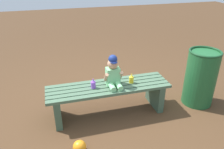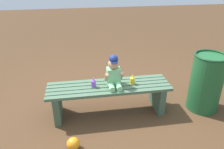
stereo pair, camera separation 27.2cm
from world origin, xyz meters
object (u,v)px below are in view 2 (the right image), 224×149
sippy_cup_left (93,83)px  trash_bin (206,82)px  sippy_cup_right (133,80)px  toy_ball (73,144)px  park_bench (109,94)px  child_figure (114,73)px

sippy_cup_left → trash_bin: bearing=-3.6°
sippy_cup_right → toy_ball: size_ratio=0.87×
trash_bin → sippy_cup_right: bearing=174.6°
sippy_cup_left → sippy_cup_right: same height
sippy_cup_right → trash_bin: 0.99m
park_bench → sippy_cup_left: bearing=-178.9°
park_bench → trash_bin: size_ratio=1.99×
child_figure → sippy_cup_left: child_figure is taller
child_figure → sippy_cup_left: 0.29m
child_figure → toy_ball: bearing=-131.7°
sippy_cup_right → toy_ball: (-0.79, -0.60, -0.40)m
child_figure → sippy_cup_right: 0.27m
park_bench → child_figure: size_ratio=3.88×
park_bench → sippy_cup_left: (-0.20, -0.00, 0.19)m
toy_ball → sippy_cup_left: bearing=64.7°
sippy_cup_left → toy_ball: 0.77m
sippy_cup_left → sippy_cup_right: bearing=0.0°
child_figure → sippy_cup_right: size_ratio=3.26×
child_figure → toy_ball: (-0.54, -0.61, -0.52)m
park_bench → sippy_cup_left: sippy_cup_left is taller
sippy_cup_left → toy_ball: size_ratio=0.87×
child_figure → sippy_cup_right: bearing=-2.4°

